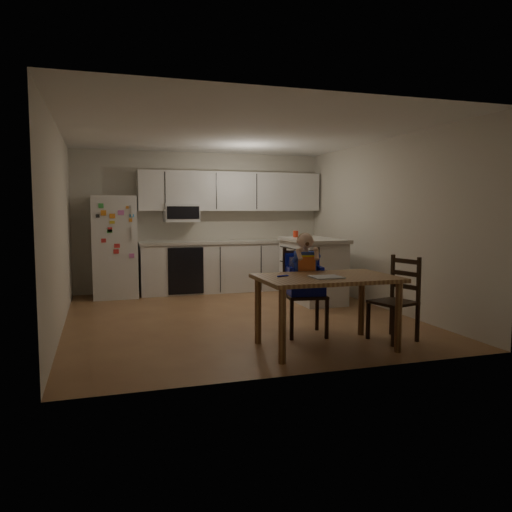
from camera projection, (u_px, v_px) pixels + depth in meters
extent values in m
cube|color=brown|center=(238.00, 317.00, 6.87)|extent=(4.50, 5.00, 0.01)
cube|color=beige|center=(201.00, 222.00, 9.12)|extent=(4.50, 0.02, 2.50)
cube|color=beige|center=(59.00, 228.00, 6.08)|extent=(0.02, 5.00, 2.50)
cube|color=beige|center=(383.00, 225.00, 7.42)|extent=(0.02, 5.00, 2.50)
cube|color=white|center=(237.00, 132.00, 6.63)|extent=(4.50, 5.00, 0.01)
cube|color=silver|center=(114.00, 247.00, 8.37)|extent=(0.72, 0.70, 1.70)
cube|color=silver|center=(234.00, 267.00, 9.07)|extent=(3.34, 0.60, 0.86)
cube|color=beige|center=(234.00, 242.00, 9.02)|extent=(3.37, 0.62, 0.05)
cube|color=black|center=(186.00, 271.00, 8.51)|extent=(0.60, 0.02, 0.80)
cube|color=silver|center=(231.00, 192.00, 9.07)|extent=(3.34, 0.34, 0.70)
cube|color=silver|center=(181.00, 213.00, 8.80)|extent=(0.60, 0.38, 0.33)
cube|color=silver|center=(312.00, 271.00, 8.06)|extent=(0.65, 1.31, 0.96)
cube|color=beige|center=(313.00, 240.00, 8.01)|extent=(0.72, 1.37, 0.05)
cylinder|color=red|center=(296.00, 234.00, 8.36)|extent=(0.08, 0.08, 0.11)
cube|color=brown|center=(326.00, 278.00, 5.27)|extent=(1.44, 0.93, 0.04)
cylinder|color=brown|center=(282.00, 326.00, 4.75)|extent=(0.07, 0.07, 0.73)
cylinder|color=brown|center=(258.00, 311.00, 5.48)|extent=(0.07, 0.07, 0.73)
cylinder|color=brown|center=(398.00, 317.00, 5.14)|extent=(0.07, 0.07, 0.73)
cylinder|color=brown|center=(361.00, 304.00, 5.86)|extent=(0.07, 0.07, 0.73)
cube|color=#B9BABF|center=(326.00, 277.00, 5.16)|extent=(0.31, 0.27, 0.01)
cylinder|color=#121DB4|center=(282.00, 276.00, 5.23)|extent=(0.12, 0.06, 0.02)
cube|color=black|center=(305.00, 296.00, 5.84)|extent=(0.52, 0.52, 0.03)
cube|color=black|center=(292.00, 320.00, 5.63)|extent=(0.04, 0.04, 0.45)
cube|color=black|center=(284.00, 313.00, 6.03)|extent=(0.04, 0.04, 0.45)
cube|color=black|center=(327.00, 319.00, 5.69)|extent=(0.04, 0.04, 0.45)
cube|color=black|center=(317.00, 312.00, 6.09)|extent=(0.04, 0.04, 0.45)
cube|color=black|center=(301.00, 269.00, 6.01)|extent=(0.45, 0.11, 0.54)
cube|color=#121DB4|center=(305.00, 290.00, 5.83)|extent=(0.46, 0.42, 0.11)
cube|color=#121DB4|center=(302.00, 268.00, 5.96)|extent=(0.41, 0.13, 0.37)
cube|color=#4655C4|center=(306.00, 285.00, 5.81)|extent=(0.36, 0.32, 0.02)
cube|color=#314BB2|center=(305.00, 264.00, 5.81)|extent=(0.26, 0.19, 0.28)
cube|color=#E84C24|center=(307.00, 265.00, 5.75)|extent=(0.20, 0.04, 0.22)
sphere|color=beige|center=(306.00, 241.00, 5.78)|extent=(0.21, 0.21, 0.18)
ellipsoid|color=olive|center=(306.00, 239.00, 5.78)|extent=(0.21, 0.20, 0.15)
cube|color=black|center=(393.00, 302.00, 5.60)|extent=(0.51, 0.51, 0.03)
cube|color=black|center=(368.00, 321.00, 5.68)|extent=(0.04, 0.04, 0.42)
cube|color=black|center=(392.00, 317.00, 5.88)|extent=(0.04, 0.04, 0.42)
cube|color=black|center=(393.00, 327.00, 5.36)|extent=(0.04, 0.04, 0.42)
cube|color=black|center=(417.00, 323.00, 5.56)|extent=(0.04, 0.04, 0.42)
cube|color=black|center=(405.00, 278.00, 5.68)|extent=(0.14, 0.42, 0.50)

